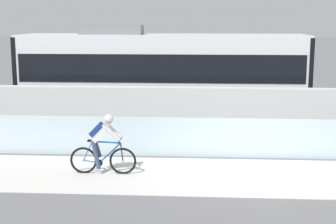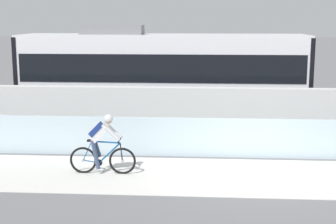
% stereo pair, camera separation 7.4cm
% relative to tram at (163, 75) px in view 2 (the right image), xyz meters
% --- Properties ---
extents(ground_plane, '(200.00, 200.00, 0.00)m').
position_rel_tram_xyz_m(ground_plane, '(2.94, -6.85, -1.89)').
color(ground_plane, slate).
extents(bike_path_deck, '(32.00, 3.20, 0.01)m').
position_rel_tram_xyz_m(bike_path_deck, '(2.94, -6.85, -1.89)').
color(bike_path_deck, silver).
rests_on(bike_path_deck, ground).
extents(glass_parapet, '(32.00, 0.05, 1.18)m').
position_rel_tram_xyz_m(glass_parapet, '(2.94, -5.00, -1.30)').
color(glass_parapet, silver).
rests_on(glass_parapet, ground).
extents(concrete_barrier_wall, '(32.00, 0.36, 1.83)m').
position_rel_tram_xyz_m(concrete_barrier_wall, '(2.94, -3.20, -0.98)').
color(concrete_barrier_wall, silver).
rests_on(concrete_barrier_wall, ground).
extents(tram_rail_near, '(32.00, 0.08, 0.01)m').
position_rel_tram_xyz_m(tram_rail_near, '(2.94, -0.72, -1.89)').
color(tram_rail_near, '#595654').
rests_on(tram_rail_near, ground).
extents(tram_rail_far, '(32.00, 0.08, 0.01)m').
position_rel_tram_xyz_m(tram_rail_far, '(2.94, 0.72, -1.89)').
color(tram_rail_far, '#595654').
rests_on(tram_rail_far, ground).
extents(tram, '(11.06, 2.54, 3.81)m').
position_rel_tram_xyz_m(tram, '(0.00, 0.00, 0.00)').
color(tram, silver).
rests_on(tram, ground).
extents(cyclist_on_bike, '(1.77, 0.58, 1.61)m').
position_rel_tram_xyz_m(cyclist_on_bike, '(-1.06, -6.85, -1.09)').
color(cyclist_on_bike, black).
rests_on(cyclist_on_bike, ground).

